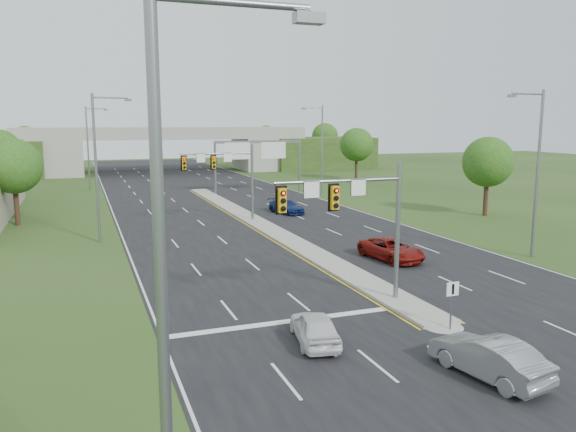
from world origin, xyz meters
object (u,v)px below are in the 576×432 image
Objects in this scene: overpass at (165,153)px; car_silver at (488,357)px; signal_mast_near at (358,211)px; car_white at (315,327)px; car_far_a at (391,249)px; car_far_b at (286,206)px; signal_mast_far at (228,170)px; sign_gantry at (257,152)px; keep_right_sign at (452,297)px.

overpass reaches higher than car_silver.
car_white is (-3.74, -3.62, -4.05)m from signal_mast_near.
signal_mast_near reaches higher than car_far_a.
signal_mast_near is 10.76m from car_far_a.
car_far_b is (4.39, -52.02, -2.87)m from overpass.
signal_mast_far is at bearing 102.71° from car_far_a.
car_far_a is (6.47, 7.61, -4.01)m from signal_mast_near.
car_far_a is at bearing -103.91° from car_far_b.
car_silver is 0.98× the size of car_far_b.
signal_mast_far is at bearing -87.06° from car_white.
sign_gantry is 2.59× the size of car_silver.
car_far_b is at bearing 76.66° from signal_mast_near.
car_white is at bearing -58.26° from car_silver.
keep_right_sign is 84.55m from overpass.
sign_gantry is at bearing -79.21° from overpass.
signal_mast_near is 80.11m from overpass.
car_white is at bearing -97.44° from signal_mast_far.
car_silver is at bearing -117.10° from car_far_a.
sign_gantry is 54.42m from car_silver.
car_silver reaches higher than car_white.
car_silver is (-8.18, -53.61, -4.48)m from sign_gantry.
overpass is 17.49× the size of car_far_b.
keep_right_sign is 4.49m from car_silver.
car_white is at bearing 172.07° from keep_right_sign.
overpass reaches higher than car_white.
sign_gantry is at bearing 82.30° from keep_right_sign.
car_silver is at bearing -84.94° from signal_mast_near.
sign_gantry is 2.30× the size of car_far_a.
car_silver is at bearing -98.68° from sign_gantry.
signal_mast_near is 1.81× the size of car_white.
car_far_b is (10.39, 31.67, 0.01)m from car_white.
car_far_b is at bearing 24.64° from signal_mast_far.
keep_right_sign is at bearing -177.55° from car_white.
car_white is (-12.69, -48.61, -4.56)m from sign_gantry.
signal_mast_near reaches higher than car_silver.
signal_mast_near is 1.00× the size of signal_mast_far.
signal_mast_near is 25.00m from signal_mast_far.
car_far_a reaches higher than car_far_b.
car_white is (-6.00, 0.84, -0.84)m from keep_right_sign.
signal_mast_near reaches higher than car_far_b.
sign_gantry is 2.53× the size of car_far_b.
car_far_b is (-2.29, -16.94, -4.56)m from sign_gantry.
overpass reaches higher than keep_right_sign.
car_far_a is (10.21, 11.22, 0.04)m from car_white.
signal_mast_far is 29.14m from car_white.
signal_mast_far is at bearing 90.00° from signal_mast_near.
keep_right_sign is at bearing -111.10° from car_far_b.
car_far_a is at bearing -119.65° from car_silver.
signal_mast_far is 18.99m from car_far_a.
signal_mast_near is 6.59m from car_white.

